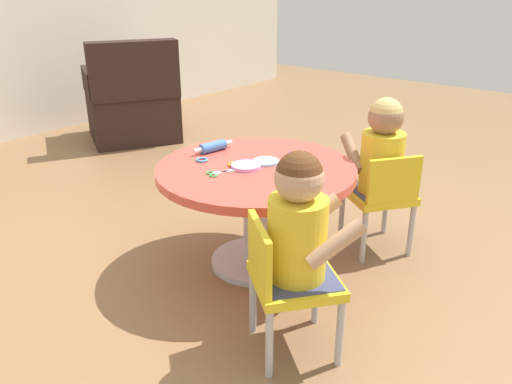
{
  "coord_description": "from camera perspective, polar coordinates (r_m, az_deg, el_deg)",
  "views": [
    {
      "loc": [
        -1.71,
        -1.42,
        1.32
      ],
      "look_at": [
        0.0,
        0.0,
        0.38
      ],
      "focal_mm": 36.25,
      "sensor_mm": 36.0,
      "label": 1
    }
  ],
  "objects": [
    {
      "name": "craft_table",
      "position": [
        2.41,
        0.0,
        0.24
      ],
      "size": [
        0.92,
        0.92,
        0.51
      ],
      "color": "silver",
      "rests_on": "ground"
    },
    {
      "name": "child_chair_right",
      "position": [
        2.64,
        13.69,
        -0.38
      ],
      "size": [
        0.42,
        0.42,
        0.54
      ],
      "color": "#B7B7BC",
      "rests_on": "ground"
    },
    {
      "name": "armchair_dark",
      "position": [
        4.57,
        -13.47,
        9.48
      ],
      "size": [
        0.96,
        0.97,
        0.85
      ],
      "color": "black",
      "rests_on": "ground"
    },
    {
      "name": "seated_child_right",
      "position": [
        2.6,
        13.74,
        4.55
      ],
      "size": [
        0.42,
        0.44,
        0.51
      ],
      "color": "#3F4772",
      "rests_on": "ground"
    },
    {
      "name": "craft_scissors",
      "position": [
        2.28,
        -4.29,
        2.09
      ],
      "size": [
        0.14,
        0.1,
        0.01
      ],
      "color": "silver",
      "rests_on": "craft_table"
    },
    {
      "name": "cookie_cutter_0",
      "position": [
        2.4,
        3.71,
        3.27
      ],
      "size": [
        0.05,
        0.05,
        0.01
      ],
      "primitive_type": "torus",
      "color": "red",
      "rests_on": "craft_table"
    },
    {
      "name": "cookie_cutter_3",
      "position": [
        2.45,
        -6.01,
        3.55
      ],
      "size": [
        0.06,
        0.06,
        0.01
      ],
      "primitive_type": "torus",
      "color": "#3F99D8",
      "rests_on": "craft_table"
    },
    {
      "name": "seated_child_left",
      "position": [
        1.79,
        4.77,
        -3.34
      ],
      "size": [
        0.44,
        0.42,
        0.51
      ],
      "color": "#3F4772",
      "rests_on": "ground"
    },
    {
      "name": "cookie_cutter_1",
      "position": [
        2.38,
        -2.35,
        3.06
      ],
      "size": [
        0.07,
        0.07,
        0.01
      ],
      "primitive_type": "torus",
      "color": "orange",
      "rests_on": "craft_table"
    },
    {
      "name": "rolling_pin",
      "position": [
        2.57,
        -4.76,
        5.02
      ],
      "size": [
        0.23,
        0.07,
        0.05
      ],
      "color": "#3F72CC",
      "rests_on": "craft_table"
    },
    {
      "name": "ground_plane",
      "position": [
        2.58,
        0.0,
        -7.84
      ],
      "size": [
        10.0,
        10.0,
        0.0
      ],
      "primitive_type": "plane",
      "color": "olive"
    },
    {
      "name": "playdough_blob_0",
      "position": [
        2.41,
        1.12,
        3.38
      ],
      "size": [
        0.12,
        0.12,
        0.01
      ],
      "primitive_type": "cylinder",
      "color": "#8CCCF2",
      "rests_on": "craft_table"
    },
    {
      "name": "child_chair_left",
      "position": [
        1.89,
        3.38,
        -9.64
      ],
      "size": [
        0.42,
        0.42,
        0.54
      ],
      "color": "#B7B7BC",
      "rests_on": "ground"
    },
    {
      "name": "cookie_cutter_2",
      "position": [
        2.53,
        4.3,
        4.23
      ],
      "size": [
        0.07,
        0.07,
        0.01
      ],
      "primitive_type": "torus",
      "color": "#D83FA5",
      "rests_on": "craft_table"
    },
    {
      "name": "playdough_blob_1",
      "position": [
        2.34,
        -1.1,
        2.88
      ],
      "size": [
        0.14,
        0.14,
        0.02
      ],
      "primitive_type": "cylinder",
      "color": "#CC99E5",
      "rests_on": "craft_table"
    }
  ]
}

